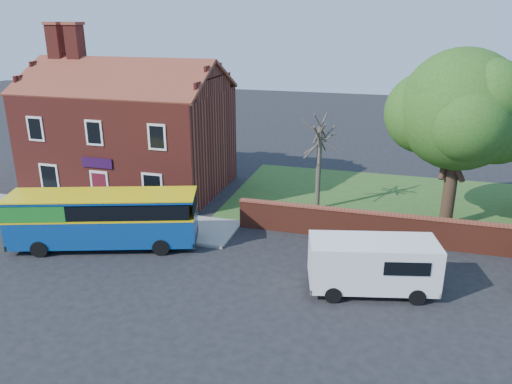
% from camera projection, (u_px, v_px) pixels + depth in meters
% --- Properties ---
extents(ground, '(120.00, 120.00, 0.00)m').
position_uv_depth(ground, '(149.00, 282.00, 21.73)').
color(ground, black).
rests_on(ground, ground).
extents(pavement, '(18.00, 3.50, 0.12)m').
position_uv_depth(pavement, '(85.00, 216.00, 28.74)').
color(pavement, gray).
rests_on(pavement, ground).
extents(kerb, '(18.00, 0.15, 0.14)m').
position_uv_depth(kerb, '(67.00, 228.00, 27.15)').
color(kerb, slate).
rests_on(kerb, ground).
extents(grass_strip, '(26.00, 12.00, 0.04)m').
position_uv_depth(grass_strip, '(444.00, 208.00, 30.17)').
color(grass_strip, '#426B28').
rests_on(grass_strip, ground).
extents(shop_building, '(12.30, 8.13, 10.50)m').
position_uv_depth(shop_building, '(130.00, 138.00, 32.85)').
color(shop_building, maroon).
rests_on(shop_building, ground).
extents(boundary_wall, '(22.00, 0.38, 1.60)m').
position_uv_depth(boundary_wall, '(454.00, 235.00, 24.46)').
color(boundary_wall, maroon).
rests_on(boundary_wall, ground).
extents(bus, '(9.37, 4.98, 2.78)m').
position_uv_depth(bus, '(98.00, 217.00, 24.61)').
color(bus, navy).
rests_on(bus, ground).
extents(van_near, '(5.55, 3.21, 2.29)m').
position_uv_depth(van_near, '(373.00, 263.00, 20.62)').
color(van_near, white).
rests_on(van_near, ground).
extents(large_tree, '(7.85, 6.21, 9.57)m').
position_uv_depth(large_tree, '(461.00, 113.00, 25.54)').
color(large_tree, black).
rests_on(large_tree, ground).
extents(bare_tree, '(2.06, 2.45, 5.49)m').
position_uv_depth(bare_tree, '(319.00, 164.00, 29.09)').
color(bare_tree, '#4C4238').
rests_on(bare_tree, ground).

